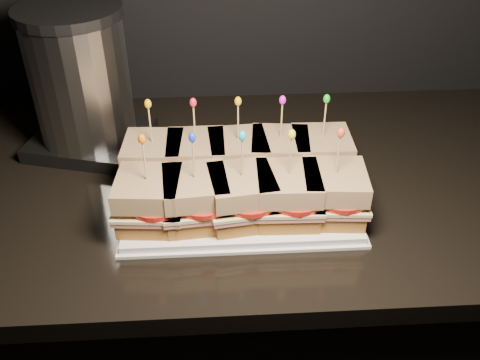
{
  "coord_description": "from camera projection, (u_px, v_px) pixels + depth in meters",
  "views": [
    {
      "loc": [
        -0.11,
        0.81,
        1.49
      ],
      "look_at": [
        -0.07,
        1.57,
        0.94
      ],
      "focal_mm": 40.0,
      "sensor_mm": 36.0,
      "label": 1
    }
  ],
  "objects": [
    {
      "name": "sandwich_0_frill",
      "position": [
        148.0,
        104.0,
        0.9
      ],
      "size": [
        0.01,
        0.01,
        0.02
      ],
      "primitive_type": "ellipsoid",
      "color": "yellow",
      "rests_on": "sandwich_0_pick"
    },
    {
      "name": "sandwich_5_frill",
      "position": [
        142.0,
        139.0,
        0.81
      ],
      "size": [
        0.01,
        0.01,
        0.02
      ],
      "primitive_type": "ellipsoid",
      "color": "orange",
      "rests_on": "sandwich_5_pick"
    },
    {
      "name": "sandwich_2_bread_top",
      "position": [
        238.0,
        147.0,
        0.96
      ],
      "size": [
        0.11,
        0.11,
        0.03
      ],
      "primitive_type": "cube",
      "rotation": [
        0.0,
        0.0,
        0.06
      ],
      "color": "brown",
      "rests_on": "sandwich_2_tomato"
    },
    {
      "name": "sandwich_6_frill",
      "position": [
        192.0,
        137.0,
        0.81
      ],
      "size": [
        0.01,
        0.01,
        0.02
      ],
      "primitive_type": "ellipsoid",
      "color": "#1435DC",
      "rests_on": "sandwich_6_pick"
    },
    {
      "name": "sandwich_2_bread_bot",
      "position": [
        238.0,
        172.0,
        0.99
      ],
      "size": [
        0.11,
        0.11,
        0.03
      ],
      "primitive_type": "cube",
      "rotation": [
        0.0,
        0.0,
        0.06
      ],
      "color": "brown",
      "rests_on": "platter"
    },
    {
      "name": "sandwich_8_bread_bot",
      "position": [
        287.0,
        209.0,
        0.9
      ],
      "size": [
        0.1,
        0.1,
        0.03
      ],
      "primitive_type": "cube",
      "rotation": [
        0.0,
        0.0,
        -0.03
      ],
      "color": "brown",
      "rests_on": "platter"
    },
    {
      "name": "sandwich_0_bread_bot",
      "position": [
        156.0,
        175.0,
        0.98
      ],
      "size": [
        0.11,
        0.11,
        0.03
      ],
      "primitive_type": "cube",
      "rotation": [
        0.0,
        0.0,
        -0.06
      ],
      "color": "brown",
      "rests_on": "platter"
    },
    {
      "name": "sandwich_3_cheese",
      "position": [
        279.0,
        160.0,
        0.98
      ],
      "size": [
        0.12,
        0.12,
        0.01
      ],
      "primitive_type": "cube",
      "rotation": [
        0.0,
        0.0,
        -0.1
      ],
      "color": "beige",
      "rests_on": "sandwich_3_ham"
    },
    {
      "name": "sandwich_5_ham",
      "position": [
        150.0,
        206.0,
        0.88
      ],
      "size": [
        0.12,
        0.12,
        0.01
      ],
      "primitive_type": "cube",
      "rotation": [
        0.0,
        0.0,
        -0.08
      ],
      "color": "#CB6968",
      "rests_on": "sandwich_5_bread_bot"
    },
    {
      "name": "sandwich_4_bread_top",
      "position": [
        322.0,
        145.0,
        0.97
      ],
      "size": [
        0.1,
        0.1,
        0.03
      ],
      "primitive_type": "cube",
      "rotation": [
        0.0,
        0.0,
        -0.02
      ],
      "color": "brown",
      "rests_on": "sandwich_4_tomato"
    },
    {
      "name": "sandwich_8_ham",
      "position": [
        287.0,
        201.0,
        0.89
      ],
      "size": [
        0.11,
        0.11,
        0.01
      ],
      "primitive_type": "cube",
      "rotation": [
        0.0,
        0.0,
        -0.03
      ],
      "color": "#CB6968",
      "rests_on": "sandwich_8_bread_bot"
    },
    {
      "name": "granite_slab",
      "position": [
        383.0,
        177.0,
        1.07
      ],
      "size": [
        2.17,
        0.7,
        0.04
      ],
      "primitive_type": "cube",
      "color": "black",
      "rests_on": "cabinet"
    },
    {
      "name": "sandwich_0_ham",
      "position": [
        155.0,
        167.0,
        0.97
      ],
      "size": [
        0.12,
        0.11,
        0.01
      ],
      "primitive_type": "cube",
      "rotation": [
        0.0,
        0.0,
        -0.06
      ],
      "color": "#CB6968",
      "rests_on": "sandwich_0_bread_bot"
    },
    {
      "name": "sandwich_3_pick",
      "position": [
        281.0,
        123.0,
        0.94
      ],
      "size": [
        0.0,
        0.0,
        0.09
      ],
      "primitive_type": "cylinder",
      "color": "tan",
      "rests_on": "sandwich_3_bread_top"
    },
    {
      "name": "sandwich_3_bread_top",
      "position": [
        280.0,
        146.0,
        0.96
      ],
      "size": [
        0.11,
        0.11,
        0.03
      ],
      "primitive_type": "cube",
      "rotation": [
        0.0,
        0.0,
        -0.1
      ],
      "color": "brown",
      "rests_on": "sandwich_3_tomato"
    },
    {
      "name": "sandwich_2_frill",
      "position": [
        238.0,
        101.0,
        0.91
      ],
      "size": [
        0.01,
        0.01,
        0.02
      ],
      "primitive_type": "ellipsoid",
      "color": "gold",
      "rests_on": "sandwich_2_pick"
    },
    {
      "name": "sandwich_3_frill",
      "position": [
        283.0,
        100.0,
        0.91
      ],
      "size": [
        0.01,
        0.01,
        0.02
      ],
      "primitive_type": "ellipsoid",
      "color": "#D714D1",
      "rests_on": "sandwich_3_pick"
    },
    {
      "name": "sandwich_7_bread_top",
      "position": [
        242.0,
        185.0,
        0.87
      ],
      "size": [
        0.12,
        0.12,
        0.03
      ],
      "primitive_type": "cube",
      "rotation": [
        0.0,
        0.0,
        0.14
      ],
      "color": "brown",
      "rests_on": "sandwich_7_tomato"
    },
    {
      "name": "sandwich_2_pick",
      "position": [
        238.0,
        124.0,
        0.93
      ],
      "size": [
        0.0,
        0.0,
        0.09
      ],
      "primitive_type": "cylinder",
      "color": "tan",
      "rests_on": "sandwich_2_bread_top"
    },
    {
      "name": "sandwich_6_cheese",
      "position": [
        196.0,
        201.0,
        0.88
      ],
      "size": [
        0.12,
        0.12,
        0.01
      ],
      "primitive_type": "cube",
      "rotation": [
        0.0,
        0.0,
        0.09
      ],
      "color": "beige",
      "rests_on": "sandwich_6_ham"
    },
    {
      "name": "sandwich_8_pick",
      "position": [
        290.0,
        159.0,
        0.84
      ],
      "size": [
        0.0,
        0.0,
        0.09
      ],
      "primitive_type": "cylinder",
      "color": "tan",
      "rests_on": "sandwich_8_bread_top"
    },
    {
      "name": "sandwich_8_frill",
      "position": [
        292.0,
        134.0,
        0.82
      ],
      "size": [
        0.01,
        0.01,
        0.02
      ],
      "primitive_type": "ellipsoid",
      "color": "#EAF313",
      "rests_on": "sandwich_8_pick"
    },
    {
      "name": "sandwich_1_tomato",
      "position": [
        203.0,
        161.0,
        0.96
      ],
      "size": [
        0.1,
        0.1,
        0.01
      ],
      "primitive_type": "cylinder",
      "color": "red",
      "rests_on": "sandwich_1_cheese"
    },
    {
      "name": "sandwich_5_cheese",
      "position": [
        150.0,
        202.0,
        0.88
      ],
      "size": [
        0.12,
        0.12,
        0.01
      ],
      "primitive_type": "cube",
      "rotation": [
        0.0,
        0.0,
        -0.08
      ],
      "color": "beige",
      "rests_on": "sandwich_5_ham"
    },
    {
      "name": "sandwich_0_pick",
      "position": [
        150.0,
        127.0,
        0.93
      ],
      "size": [
        0.0,
        0.0,
        0.09
      ],
      "primitive_type": "cylinder",
      "color": "tan",
      "rests_on": "sandwich_0_bread_top"
    },
    {
      "name": "sandwich_6_bread_bot",
      "position": [
        197.0,
        212.0,
        0.9
      ],
      "size": [
        0.11,
        0.11,
        0.03
      ],
      "primitive_type": "cube",
      "rotation": [
        0.0,
        0.0,
        0.09
      ],
      "color": "brown",
      "rests_on": "platter"
    },
    {
      "name": "sandwich_6_pick",
      "position": [
        194.0,
        162.0,
        0.84
      ],
      "size": [
        0.0,
        0.0,
        0.09
      ],
      "primitive_type": "cylinder",
      "color": "tan",
      "rests_on": "sandwich_6_bread_top"
    },
    {
      "name": "sandwich_6_tomato",
      "position": [
        203.0,
        199.0,
        0.87
      ],
      "size": [
        0.1,
        0.1,
        0.01
      ],
      "primitive_type": "cylinder",
      "color": "red",
      "rests_on": "sandwich_6_cheese"
    },
    {
      "name": "sandwich_2_cheese",
      "position": [
        238.0,
        161.0,
        0.98
      ],
      "size": [
        0.12,
        0.12,
        0.01
      ],
      "primitive_type": "cube",
      "rotation": [
        0.0,
        0.0,
        0.06
      ],
      "color": "beige",
      "rests_on": "sandwich_2_ham"
    },
    {
      "name": "sandwich_9_tomato",
      "position": [
        341.0,
        194.0,
        0.88
      ],
      "size": [
        0.1,
        0.1,
        0.01
      ],
      "primitive_type": "cylinder",
      "color": "red",
      "rests_on": "sandwich_9_cheese"
    },
    {
      "name": "sandwich_4_bread_bot",
      "position": [
        319.0,
        169.0,
        1.0
      ],
      "size": [
        0.1,
        0.1,
        0.03
      ],
      "primitive_type": "cube",
      "rotation": [
        0.0,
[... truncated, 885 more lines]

